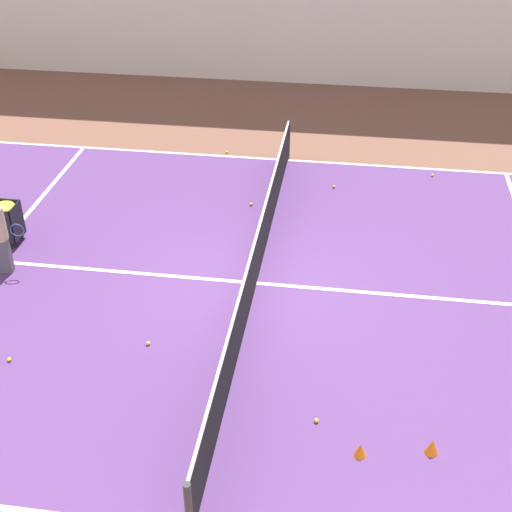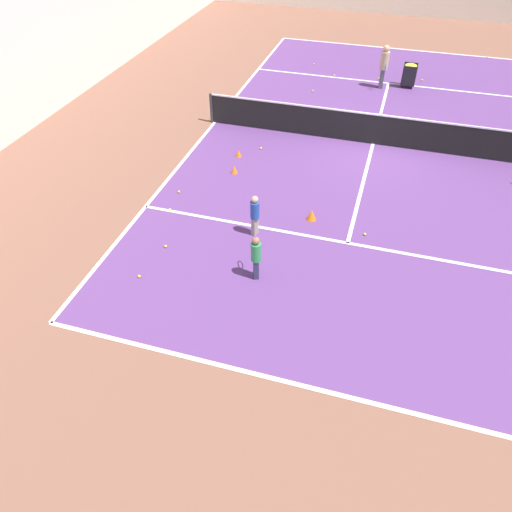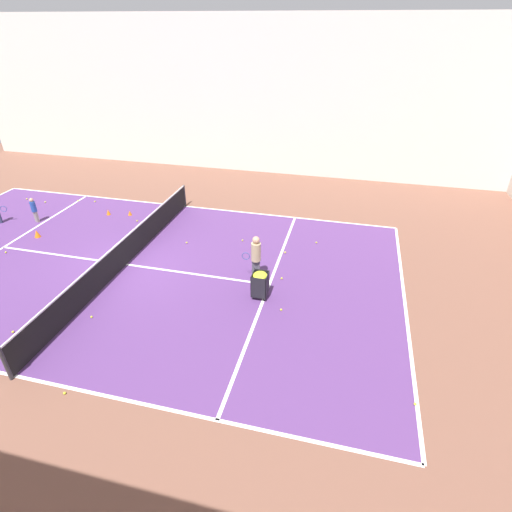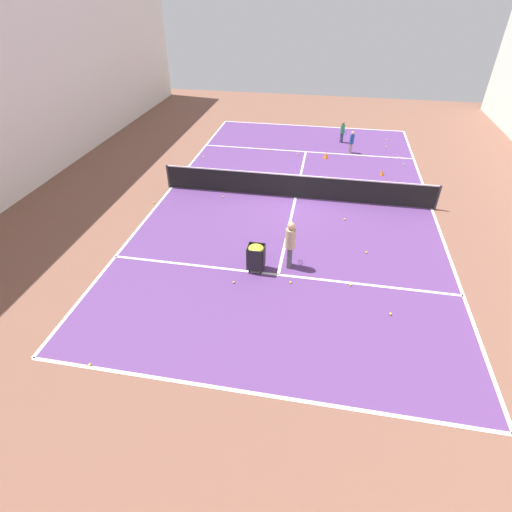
# 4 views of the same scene
# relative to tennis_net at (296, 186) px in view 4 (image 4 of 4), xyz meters

# --- Properties ---
(ground_plane) EXTENTS (35.99, 35.99, 0.00)m
(ground_plane) POSITION_rel_tennis_net_xyz_m (0.00, 0.00, -0.55)
(ground_plane) COLOR brown
(court_playing_area) EXTENTS (11.27, 20.05, 0.00)m
(court_playing_area) POSITION_rel_tennis_net_xyz_m (0.00, 0.00, -0.54)
(court_playing_area) COLOR #563370
(court_playing_area) RESTS_ON ground
(line_baseline_near) EXTENTS (11.27, 0.10, 0.00)m
(line_baseline_near) POSITION_rel_tennis_net_xyz_m (0.00, -10.03, -0.54)
(line_baseline_near) COLOR white
(line_baseline_near) RESTS_ON ground
(line_baseline_far) EXTENTS (11.27, 0.10, 0.00)m
(line_baseline_far) POSITION_rel_tennis_net_xyz_m (0.00, 10.03, -0.54)
(line_baseline_far) COLOR white
(line_baseline_far) RESTS_ON ground
(line_sideline_left) EXTENTS (0.10, 20.05, 0.00)m
(line_sideline_left) POSITION_rel_tennis_net_xyz_m (-5.63, 0.00, -0.54)
(line_sideline_left) COLOR white
(line_sideline_left) RESTS_ON ground
(line_sideline_right) EXTENTS (0.10, 20.05, 0.00)m
(line_sideline_right) POSITION_rel_tennis_net_xyz_m (5.63, 0.00, -0.54)
(line_sideline_right) COLOR white
(line_sideline_right) RESTS_ON ground
(line_service_near) EXTENTS (11.27, 0.10, 0.00)m
(line_service_near) POSITION_rel_tennis_net_xyz_m (0.00, -5.51, -0.54)
(line_service_near) COLOR white
(line_service_near) RESTS_ON ground
(line_service_far) EXTENTS (11.27, 0.10, 0.00)m
(line_service_far) POSITION_rel_tennis_net_xyz_m (0.00, 5.51, -0.54)
(line_service_far) COLOR white
(line_service_far) RESTS_ON ground
(line_centre_service) EXTENTS (0.10, 11.03, 0.00)m
(line_centre_service) POSITION_rel_tennis_net_xyz_m (0.00, 0.00, -0.54)
(line_centre_service) COLOR white
(line_centre_service) RESTS_ON ground
(hall_enclosure_right) EXTENTS (0.15, 32.29, 8.34)m
(hall_enclosure_right) POSITION_rel_tennis_net_xyz_m (11.68, 0.00, 3.62)
(hall_enclosure_right) COLOR silver
(hall_enclosure_right) RESTS_ON ground
(tennis_net) EXTENTS (11.57, 0.10, 1.05)m
(tennis_net) POSITION_rel_tennis_net_xyz_m (0.00, 0.00, 0.00)
(tennis_net) COLOR #2D2D33
(tennis_net) RESTS_ON ground
(player_near_baseline) EXTENTS (0.39, 0.54, 1.17)m
(player_near_baseline) POSITION_rel_tennis_net_xyz_m (-1.87, -7.38, 0.13)
(player_near_baseline) COLOR #2D3351
(player_near_baseline) RESTS_ON ground
(coach_at_net) EXTENTS (0.37, 0.67, 1.67)m
(coach_at_net) POSITION_rel_tennis_net_xyz_m (-0.28, 4.96, 0.41)
(coach_at_net) COLOR #4C4C56
(coach_at_net) RESTS_ON ground
(child_midcourt) EXTENTS (0.29, 0.29, 1.16)m
(child_midcourt) POSITION_rel_tennis_net_xyz_m (-2.36, -5.82, 0.12)
(child_midcourt) COLOR gray
(child_midcourt) RESTS_ON ground
(ball_cart) EXTENTS (0.54, 0.51, 0.92)m
(ball_cart) POSITION_rel_tennis_net_xyz_m (0.75, 5.36, 0.10)
(ball_cart) COLOR black
(ball_cart) RESTS_ON ground
(training_cone_0) EXTENTS (0.18, 0.18, 0.22)m
(training_cone_0) POSITION_rel_tennis_net_xyz_m (-4.04, -2.09, -0.43)
(training_cone_0) COLOR orange
(training_cone_0) RESTS_ON ground
(training_cone_1) EXTENTS (0.20, 0.20, 0.26)m
(training_cone_1) POSITION_rel_tennis_net_xyz_m (-3.84, -3.11, -0.41)
(training_cone_1) COLOR orange
(training_cone_1) RESTS_ON ground
(training_cone_2) EXTENTS (0.26, 0.26, 0.31)m
(training_cone_2) POSITION_rel_tennis_net_xyz_m (-1.10, -4.79, -0.39)
(training_cone_2) COLOR orange
(training_cone_2) RESTS_ON ground
(tennis_ball_0) EXTENTS (0.07, 0.07, 0.07)m
(tennis_ball_0) POSITION_rel_tennis_net_xyz_m (-0.44, 5.87, -0.51)
(tennis_ball_0) COLOR yellow
(tennis_ball_0) RESTS_ON ground
(tennis_ball_1) EXTENTS (0.07, 0.07, 0.07)m
(tennis_ball_1) POSITION_rel_tennis_net_xyz_m (-4.47, -8.19, -0.51)
(tennis_ball_1) COLOR yellow
(tennis_ball_1) RESTS_ON ground
(tennis_ball_2) EXTENTS (0.07, 0.07, 0.07)m
(tennis_ball_2) POSITION_rel_tennis_net_xyz_m (-3.48, -1.43, -0.51)
(tennis_ball_2) COLOR yellow
(tennis_ball_2) RESTS_ON ground
(tennis_ball_3) EXTENTS (0.07, 0.07, 0.07)m
(tennis_ball_3) POSITION_rel_tennis_net_xyz_m (-2.29, 5.65, -0.51)
(tennis_ball_3) COLOR yellow
(tennis_ball_3) RESTS_ON ground
(tennis_ball_4) EXTENTS (0.07, 0.07, 0.07)m
(tennis_ball_4) POSITION_rel_tennis_net_xyz_m (-2.10, 1.57, -0.51)
(tennis_ball_4) COLOR yellow
(tennis_ball_4) RESTS_ON ground
(tennis_ball_5) EXTENTS (0.07, 0.07, 0.07)m
(tennis_ball_5) POSITION_rel_tennis_net_xyz_m (0.37, -5.06, -0.51)
(tennis_ball_5) COLOR yellow
(tennis_ball_5) RESTS_ON ground
(tennis_ball_6) EXTENTS (0.07, 0.07, 0.07)m
(tennis_ball_6) POSITION_rel_tennis_net_xyz_m (-4.35, -7.00, -0.51)
(tennis_ball_6) COLOR yellow
(tennis_ball_6) RESTS_ON ground
(tennis_ball_7) EXTENTS (0.07, 0.07, 0.07)m
(tennis_ball_7) POSITION_rel_tennis_net_xyz_m (4.08, 9.98, -0.51)
(tennis_ball_7) COLOR yellow
(tennis_ball_7) RESTS_ON ground
(tennis_ball_8) EXTENTS (0.07, 0.07, 0.07)m
(tennis_ball_8) POSITION_rel_tennis_net_xyz_m (-5.02, -4.61, -0.51)
(tennis_ball_8) COLOR yellow
(tennis_ball_8) RESTS_ON ground
(tennis_ball_9) EXTENTS (0.07, 0.07, 0.07)m
(tennis_ball_9) POSITION_rel_tennis_net_xyz_m (5.83, 1.63, -0.51)
(tennis_ball_9) COLOR yellow
(tennis_ball_9) RESTS_ON ground
(tennis_ball_10) EXTENTS (0.07, 0.07, 0.07)m
(tennis_ball_10) POSITION_rel_tennis_net_xyz_m (-3.40, 6.76, -0.51)
(tennis_ball_10) COLOR yellow
(tennis_ball_10) RESTS_ON ground
(tennis_ball_11) EXTENTS (0.07, 0.07, 0.07)m
(tennis_ball_11) POSITION_rel_tennis_net_xyz_m (-4.90, -5.50, -0.51)
(tennis_ball_11) COLOR yellow
(tennis_ball_11) RESTS_ON ground
(tennis_ball_12) EXTENTS (0.07, 0.07, 0.07)m
(tennis_ball_12) POSITION_rel_tennis_net_xyz_m (-2.84, 3.75, -0.51)
(tennis_ball_12) COLOR yellow
(tennis_ball_12) RESTS_ON ground
(tennis_ball_13) EXTENTS (0.07, 0.07, 0.07)m
(tennis_ball_13) POSITION_rel_tennis_net_xyz_m (4.24, -1.28, -0.51)
(tennis_ball_13) COLOR yellow
(tennis_ball_13) RESTS_ON ground
(tennis_ball_14) EXTENTS (0.07, 0.07, 0.07)m
(tennis_ball_14) POSITION_rel_tennis_net_xyz_m (1.32, 6.18, -0.51)
(tennis_ball_14) COLOR yellow
(tennis_ball_14) RESTS_ON ground
(tennis_ball_15) EXTENTS (0.07, 0.07, 0.07)m
(tennis_ball_15) POSITION_rel_tennis_net_xyz_m (3.08, 0.56, -0.51)
(tennis_ball_15) COLOR yellow
(tennis_ball_15) RESTS_ON ground
(tennis_ball_16) EXTENTS (0.07, 0.07, 0.07)m
(tennis_ball_16) POSITION_rel_tennis_net_xyz_m (5.22, -3.68, -0.51)
(tennis_ball_16) COLOR yellow
(tennis_ball_16) RESTS_ON ground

